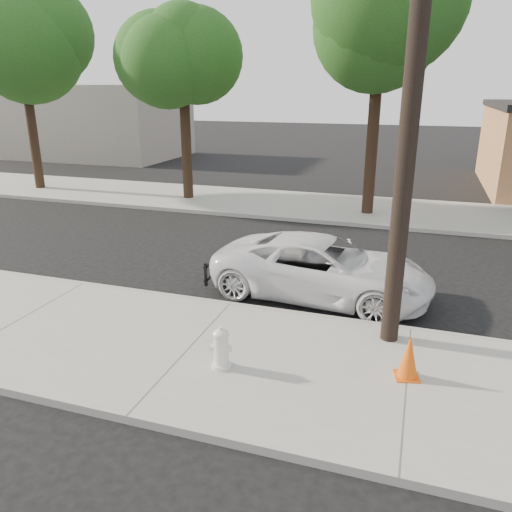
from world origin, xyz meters
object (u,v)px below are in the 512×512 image
Objects in this scene: traffic_cone at (409,357)px; police_cruiser at (322,268)px; utility_pole at (412,98)px; fire_hydrant at (221,349)px.

police_cruiser is at bearing 122.66° from traffic_cone.
fire_hydrant is (-2.76, -2.03, -4.19)m from utility_pole.
traffic_cone is (3.15, 0.69, 0.02)m from fire_hydrant.
utility_pole is 1.71× the size of police_cruiser.
utility_pole is at bearing -134.35° from police_cruiser.
utility_pole is at bearing 106.49° from traffic_cone.
traffic_cone is at bearing 1.19° from fire_hydrant.
police_cruiser is at bearing 130.98° from utility_pole.
traffic_cone is at bearing -73.51° from utility_pole.
traffic_cone is (0.39, -1.33, -4.17)m from utility_pole.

